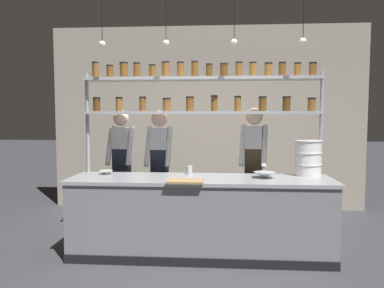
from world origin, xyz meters
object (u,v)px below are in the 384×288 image
object	(u,v)px
serving_cup_front	(189,170)
spice_shelf_unit	(202,97)
chef_left	(122,162)
container_stack	(308,158)
chef_center	(159,163)
chef_right	(254,163)
prep_bowl_near_left	(265,175)
prep_bowl_center_front	(106,172)
cutting_board	(185,181)

from	to	relation	value
serving_cup_front	spice_shelf_unit	bearing A→B (deg)	28.12
chef_left	container_stack	size ratio (longest dim) A/B	4.02
spice_shelf_unit	container_stack	world-z (taller)	spice_shelf_unit
chef_center	chef_right	world-z (taller)	chef_right
prep_bowl_near_left	serving_cup_front	bearing A→B (deg)	166.93
chef_right	prep_bowl_center_front	bearing A→B (deg)	-152.96
serving_cup_front	container_stack	bearing A→B (deg)	0.33
cutting_board	serving_cup_front	world-z (taller)	serving_cup_front
chef_left	chef_right	world-z (taller)	chef_right
prep_bowl_near_left	spice_shelf_unit	bearing A→B (deg)	159.08
container_stack	prep_bowl_near_left	world-z (taller)	container_stack
chef_right	prep_bowl_center_front	world-z (taller)	chef_right
cutting_board	chef_right	bearing A→B (deg)	50.28
chef_left	chef_right	size ratio (longest dim) A/B	0.98
serving_cup_front	chef_center	bearing A→B (deg)	133.36
spice_shelf_unit	prep_bowl_center_front	size ratio (longest dim) A/B	17.63
chef_right	chef_center	bearing A→B (deg)	-169.74
prep_bowl_center_front	serving_cup_front	xyz separation A→B (m)	(1.03, 0.06, 0.03)
prep_bowl_near_left	serving_cup_front	distance (m)	0.92
spice_shelf_unit	container_stack	bearing A→B (deg)	-3.10
spice_shelf_unit	chef_left	bearing A→B (deg)	158.38
prep_bowl_near_left	chef_left	bearing A→B (deg)	158.66
spice_shelf_unit	chef_center	bearing A→B (deg)	146.23
prep_bowl_near_left	prep_bowl_center_front	size ratio (longest dim) A/B	1.52
spice_shelf_unit	serving_cup_front	world-z (taller)	spice_shelf_unit
chef_left	prep_bowl_near_left	xyz separation A→B (m)	(1.89, -0.74, -0.04)
container_stack	prep_bowl_near_left	xyz separation A→B (m)	(-0.54, -0.22, -0.18)
spice_shelf_unit	prep_bowl_center_front	world-z (taller)	spice_shelf_unit
spice_shelf_unit	chef_left	distance (m)	1.51
prep_bowl_center_front	chef_right	bearing A→B (deg)	15.33
spice_shelf_unit	prep_bowl_near_left	xyz separation A→B (m)	(0.75, -0.29, -0.92)
chef_left	prep_bowl_near_left	world-z (taller)	chef_left
cutting_board	serving_cup_front	xyz separation A→B (m)	(0.00, 0.55, 0.04)
prep_bowl_near_left	chef_center	bearing A→B (deg)	153.00
chef_right	prep_bowl_near_left	bearing A→B (deg)	-72.38
container_stack	prep_bowl_center_front	distance (m)	2.48
spice_shelf_unit	chef_center	world-z (taller)	spice_shelf_unit
container_stack	serving_cup_front	xyz separation A→B (m)	(-1.44, -0.01, -0.16)
spice_shelf_unit	serving_cup_front	bearing A→B (deg)	-151.88
chef_right	prep_bowl_near_left	world-z (taller)	chef_right
container_stack	cutting_board	world-z (taller)	container_stack
container_stack	spice_shelf_unit	bearing A→B (deg)	176.90
cutting_board	prep_bowl_near_left	world-z (taller)	prep_bowl_near_left
chef_center	spice_shelf_unit	bearing A→B (deg)	-28.93
chef_left	chef_right	distance (m)	1.82
container_stack	prep_bowl_center_front	bearing A→B (deg)	-178.32
cutting_board	chef_left	bearing A→B (deg)	132.52
chef_center	container_stack	distance (m)	1.95
chef_right	prep_bowl_center_front	distance (m)	1.93
chef_center	serving_cup_front	world-z (taller)	chef_center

